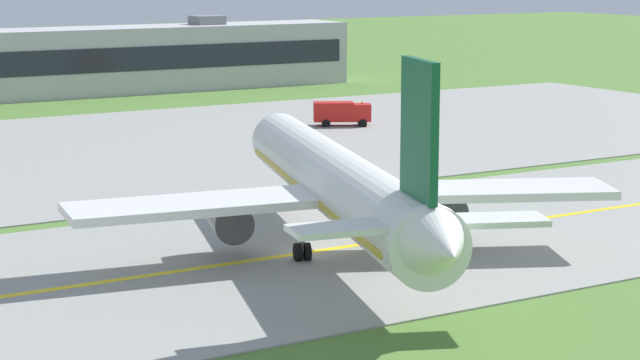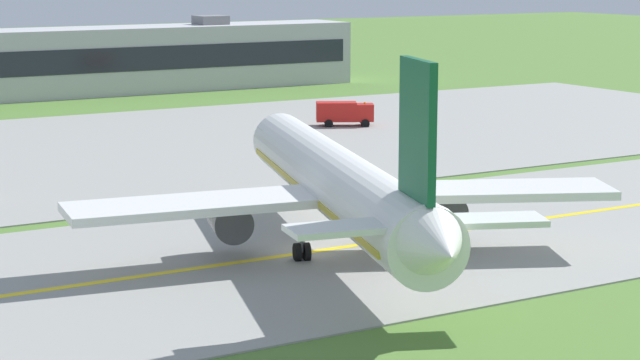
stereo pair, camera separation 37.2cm
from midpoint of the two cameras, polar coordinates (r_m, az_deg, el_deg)
ground_plane at (r=68.99m, az=-0.84°, el=-3.67°), size 500.00×500.00×0.00m
taxiway_strip at (r=68.97m, az=-0.84°, el=-3.63°), size 240.00×28.00×0.10m
apron_pad at (r=110.26m, az=-7.23°, el=1.69°), size 140.00×52.00×0.10m
taxiway_centreline at (r=68.96m, az=-0.84°, el=-3.58°), size 220.00×0.60×0.01m
airplane_lead at (r=68.48m, az=0.80°, el=-0.23°), size 31.86×38.83×12.70m
service_truck_baggage at (r=122.26m, az=0.98°, el=3.35°), size 6.26×4.64×2.60m
terminal_building at (r=156.78m, az=-9.96°, el=5.84°), size 65.67×9.76×9.85m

